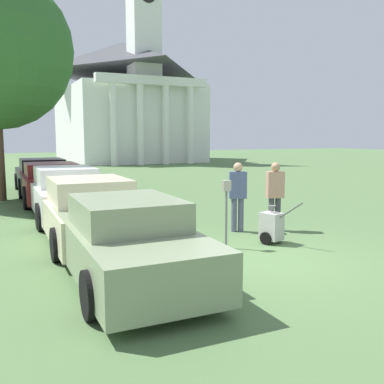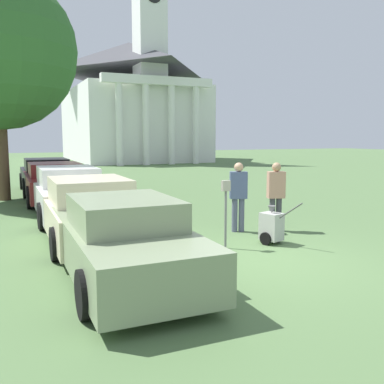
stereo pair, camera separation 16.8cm
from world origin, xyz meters
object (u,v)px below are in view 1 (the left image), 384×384
parked_car_white (65,193)px  person_supervisor (275,192)px  parked_car_sage (125,240)px  person_worker (238,192)px  parked_car_maroon (51,183)px  parked_car_cream (88,212)px  parked_car_black (42,177)px  church (125,100)px  parking_meter (226,201)px  equipment_cart (272,226)px

parked_car_white → person_supervisor: size_ratio=3.00×
parked_car_sage → person_worker: 4.19m
parked_car_maroon → parked_car_sage: bearing=-89.4°
parked_car_cream → person_supervisor: person_supervisor is taller
parked_car_cream → parked_car_black: (0.00, 9.27, 0.02)m
parked_car_white → church: (10.54, 29.17, 5.25)m
church → parking_meter: bearing=-103.2°
parked_car_white → parked_car_maroon: parked_car_white is taller
equipment_cart → church: church is taller
equipment_cart → parking_meter: bearing=158.4°
parked_car_sage → church: church is taller
parked_car_cream → person_supervisor: 4.54m
parked_car_maroon → equipment_cart: (3.59, -8.43, -0.29)m
parked_car_sage → parked_car_cream: bearing=90.6°
parked_car_white → parked_car_black: 5.98m
parked_car_white → equipment_cart: bearing=-55.1°
parking_meter → person_supervisor: size_ratio=0.84×
person_worker → person_supervisor: size_ratio=1.00×
parked_car_sage → equipment_cart: size_ratio=4.68×
person_supervisor → equipment_cart: bearing=68.4°
parking_meter → person_worker: person_worker is taller
person_worker → church: church is taller
person_worker → parked_car_black: bearing=-47.1°
parked_car_cream → parked_car_maroon: size_ratio=1.00×
parked_car_black → parking_meter: (2.48, -11.19, 0.32)m
church → equipment_cart: bearing=-101.4°
parked_car_cream → person_supervisor: bearing=-11.4°
parked_car_sage → person_worker: (3.53, 2.22, 0.34)m
parked_car_sage → parked_car_white: (-0.00, 6.15, 0.04)m
parked_car_maroon → person_worker: bearing=-62.9°
person_worker → parking_meter: bearing=73.7°
parked_car_white → parked_car_black: parked_car_white is taller
person_worker → person_supervisor: person_worker is taller
parked_car_white → person_worker: person_worker is taller
parked_car_white → parking_meter: 5.77m
church → parked_car_black: bearing=-114.4°
parked_car_black → person_worker: person_worker is taller
parked_car_black → church: church is taller
person_supervisor → church: size_ratio=0.08×
parked_car_cream → parked_car_maroon: bearing=90.6°
person_worker → equipment_cart: (0.06, -1.34, -0.59)m
parked_car_white → parking_meter: size_ratio=3.57×
parked_car_maroon → person_worker: person_worker is taller
parked_car_black → parking_meter: bearing=-77.0°
parked_car_maroon → person_worker: 7.92m
parked_car_cream → parking_meter: (2.48, -1.92, 0.34)m
parked_car_cream → person_worker: 3.60m
person_supervisor → parked_car_maroon: bearing=-41.8°
parked_car_maroon → parking_meter: size_ratio=3.24×
person_supervisor → parked_car_sage: bearing=40.7°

